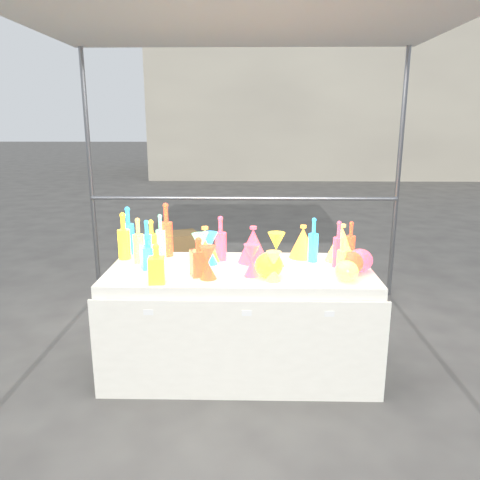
{
  "coord_description": "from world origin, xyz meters",
  "views": [
    {
      "loc": [
        0.07,
        -3.07,
        1.72
      ],
      "look_at": [
        0.0,
        0.0,
        0.95
      ],
      "focal_mm": 35.0,
      "sensor_mm": 36.0,
      "label": 1
    }
  ],
  "objects_px": {
    "decanter_0": "(156,263)",
    "hourglass_0": "(208,263)",
    "bottle_0": "(124,236)",
    "globe_0": "(269,267)",
    "lampshade_0": "(205,244)",
    "cardboard_box_closed": "(178,248)",
    "display_table": "(240,319)"
  },
  "relations": [
    {
      "from": "hourglass_0",
      "to": "globe_0",
      "type": "relative_size",
      "value": 1.2
    },
    {
      "from": "bottle_0",
      "to": "decanter_0",
      "type": "bearing_deg",
      "value": -57.07
    },
    {
      "from": "cardboard_box_closed",
      "to": "lampshade_0",
      "type": "bearing_deg",
      "value": -100.09
    },
    {
      "from": "lampshade_0",
      "to": "display_table",
      "type": "bearing_deg",
      "value": -11.79
    },
    {
      "from": "cardboard_box_closed",
      "to": "decanter_0",
      "type": "height_order",
      "value": "decanter_0"
    },
    {
      "from": "globe_0",
      "to": "lampshade_0",
      "type": "relative_size",
      "value": 0.71
    },
    {
      "from": "lampshade_0",
      "to": "globe_0",
      "type": "bearing_deg",
      "value": -15.17
    },
    {
      "from": "hourglass_0",
      "to": "cardboard_box_closed",
      "type": "bearing_deg",
      "value": 102.84
    },
    {
      "from": "display_table",
      "to": "globe_0",
      "type": "height_order",
      "value": "globe_0"
    },
    {
      "from": "bottle_0",
      "to": "decanter_0",
      "type": "height_order",
      "value": "bottle_0"
    },
    {
      "from": "bottle_0",
      "to": "globe_0",
      "type": "relative_size",
      "value": 1.92
    },
    {
      "from": "display_table",
      "to": "hourglass_0",
      "type": "height_order",
      "value": "hourglass_0"
    },
    {
      "from": "decanter_0",
      "to": "hourglass_0",
      "type": "height_order",
      "value": "decanter_0"
    },
    {
      "from": "bottle_0",
      "to": "lampshade_0",
      "type": "bearing_deg",
      "value": -3.77
    },
    {
      "from": "globe_0",
      "to": "lampshade_0",
      "type": "height_order",
      "value": "lampshade_0"
    },
    {
      "from": "cardboard_box_closed",
      "to": "lampshade_0",
      "type": "distance_m",
      "value": 2.59
    },
    {
      "from": "cardboard_box_closed",
      "to": "bottle_0",
      "type": "distance_m",
      "value": 2.5
    },
    {
      "from": "globe_0",
      "to": "lampshade_0",
      "type": "xyz_separation_m",
      "value": [
        -0.45,
        0.36,
        0.05
      ]
    },
    {
      "from": "bottle_0",
      "to": "decanter_0",
      "type": "relative_size",
      "value": 1.36
    },
    {
      "from": "bottle_0",
      "to": "lampshade_0",
      "type": "distance_m",
      "value": 0.6
    },
    {
      "from": "bottle_0",
      "to": "hourglass_0",
      "type": "height_order",
      "value": "bottle_0"
    },
    {
      "from": "hourglass_0",
      "to": "decanter_0",
      "type": "bearing_deg",
      "value": -164.92
    },
    {
      "from": "bottle_0",
      "to": "hourglass_0",
      "type": "relative_size",
      "value": 1.6
    },
    {
      "from": "cardboard_box_closed",
      "to": "decanter_0",
      "type": "distance_m",
      "value": 3.01
    },
    {
      "from": "display_table",
      "to": "bottle_0",
      "type": "xyz_separation_m",
      "value": [
        -0.85,
        0.22,
        0.55
      ]
    },
    {
      "from": "decanter_0",
      "to": "lampshade_0",
      "type": "relative_size",
      "value": 1.0
    },
    {
      "from": "display_table",
      "to": "cardboard_box_closed",
      "type": "distance_m",
      "value": 2.75
    },
    {
      "from": "lampshade_0",
      "to": "decanter_0",
      "type": "bearing_deg",
      "value": -93.91
    },
    {
      "from": "cardboard_box_closed",
      "to": "bottle_0",
      "type": "relative_size",
      "value": 1.5
    },
    {
      "from": "display_table",
      "to": "hourglass_0",
      "type": "relative_size",
      "value": 8.52
    },
    {
      "from": "decanter_0",
      "to": "hourglass_0",
      "type": "bearing_deg",
      "value": 8.4
    },
    {
      "from": "cardboard_box_closed",
      "to": "lampshade_0",
      "type": "height_order",
      "value": "lampshade_0"
    }
  ]
}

